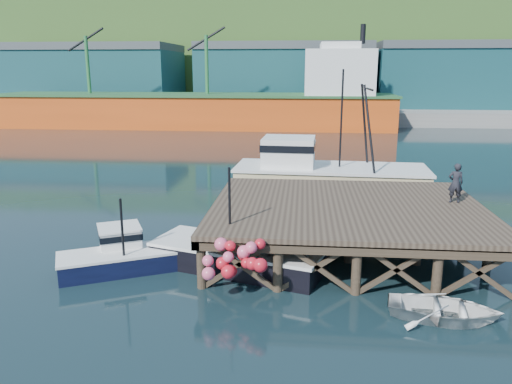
# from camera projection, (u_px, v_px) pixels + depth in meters

# --- Properties ---
(ground) EXTENTS (300.00, 300.00, 0.00)m
(ground) POSITION_uv_depth(u_px,v_px,m) (226.00, 245.00, 23.32)
(ground) COLOR black
(ground) RESTS_ON ground
(wharf) EXTENTS (12.00, 10.00, 2.62)m
(wharf) POSITION_uv_depth(u_px,v_px,m) (347.00, 209.00, 22.16)
(wharf) COLOR brown
(wharf) RESTS_ON ground
(far_quay) EXTENTS (160.00, 40.00, 2.00)m
(far_quay) POSITION_uv_depth(u_px,v_px,m) (285.00, 109.00, 90.73)
(far_quay) COLOR gray
(far_quay) RESTS_ON ground
(warehouse_left) EXTENTS (32.00, 16.00, 9.00)m
(warehouse_left) POSITION_uv_depth(u_px,v_px,m) (86.00, 78.00, 87.80)
(warehouse_left) COLOR #17414D
(warehouse_left) RESTS_ON far_quay
(warehouse_mid) EXTENTS (28.00, 16.00, 9.00)m
(warehouse_mid) POSITION_uv_depth(u_px,v_px,m) (284.00, 78.00, 84.58)
(warehouse_mid) COLOR #17414D
(warehouse_mid) RESTS_ON far_quay
(warehouse_right) EXTENTS (30.00, 16.00, 9.00)m
(warehouse_right) POSITION_uv_depth(u_px,v_px,m) (467.00, 78.00, 81.81)
(warehouse_right) COLOR #17414D
(warehouse_right) RESTS_ON far_quay
(cargo_ship) EXTENTS (55.50, 10.00, 13.75)m
(cargo_ship) POSITION_uv_depth(u_px,v_px,m) (218.00, 104.00, 69.69)
(cargo_ship) COLOR #E75115
(cargo_ship) RESTS_ON ground
(hillside) EXTENTS (220.00, 50.00, 22.00)m
(hillside) POSITION_uv_depth(u_px,v_px,m) (290.00, 56.00, 117.32)
(hillside) COLOR #2D511E
(hillside) RESTS_ON ground
(boat_navy) EXTENTS (5.36, 3.89, 3.17)m
(boat_navy) POSITION_uv_depth(u_px,v_px,m) (122.00, 254.00, 20.44)
(boat_navy) COLOR black
(boat_navy) RESTS_ON ground
(boat_black) EXTENTS (7.55, 6.25, 4.38)m
(boat_black) POSITION_uv_depth(u_px,v_px,m) (241.00, 248.00, 20.67)
(boat_black) COLOR black
(boat_black) RESTS_ON ground
(trawler) EXTENTS (12.17, 4.90, 8.01)m
(trawler) POSITION_uv_depth(u_px,v_px,m) (326.00, 173.00, 31.44)
(trawler) COLOR beige
(trawler) RESTS_ON ground
(dinghy) EXTENTS (4.00, 3.18, 0.74)m
(dinghy) POSITION_uv_depth(u_px,v_px,m) (444.00, 309.00, 16.31)
(dinghy) COLOR white
(dinghy) RESTS_ON ground
(dockworker) EXTENTS (0.68, 0.46, 1.81)m
(dockworker) POSITION_uv_depth(u_px,v_px,m) (456.00, 183.00, 22.40)
(dockworker) COLOR black
(dockworker) RESTS_ON wharf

